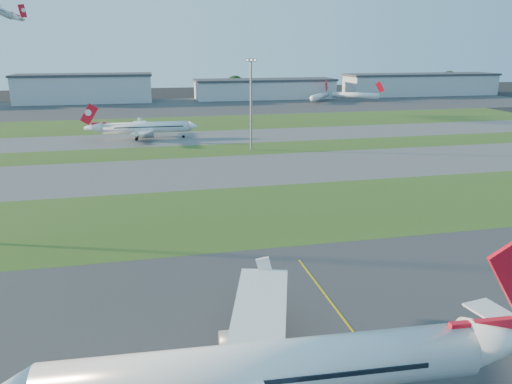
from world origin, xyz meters
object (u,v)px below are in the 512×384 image
object	(u,v)px
airliner_parked	(270,370)
light_mast_centre	(251,99)
mini_jet_far	(356,95)
airliner_taxiing	(145,128)
mini_jet_near	(320,96)

from	to	relation	value
airliner_parked	light_mast_centre	size ratio (longest dim) A/B	1.64
light_mast_centre	mini_jet_far	bearing A→B (deg)	54.79
airliner_parked	light_mast_centre	bearing A→B (deg)	81.68
airliner_taxiing	light_mast_centre	bearing A→B (deg)	141.21
airliner_taxiing	light_mast_centre	distance (m)	40.59
mini_jet_far	airliner_parked	bearing A→B (deg)	-82.39
airliner_parked	mini_jet_near	bearing A→B (deg)	72.45
mini_jet_near	airliner_taxiing	bearing A→B (deg)	171.56
airliner_taxiing	mini_jet_near	xyz separation A→B (m)	(93.96, 95.25, -0.45)
airliner_parked	airliner_taxiing	size ratio (longest dim) A/B	1.24
mini_jet_far	light_mast_centre	size ratio (longest dim) A/B	0.97
mini_jet_near	mini_jet_far	distance (m)	21.38
airliner_parked	mini_jet_far	size ratio (longest dim) A/B	1.69
mini_jet_far	light_mast_centre	bearing A→B (deg)	-92.46
mini_jet_near	light_mast_centre	distance (m)	137.15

